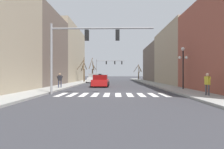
% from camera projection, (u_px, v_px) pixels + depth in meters
% --- Properties ---
extents(ground_plane, '(240.00, 240.00, 0.00)m').
position_uv_depth(ground_plane, '(113.00, 93.00, 15.05)').
color(ground_plane, '#38383D').
extents(sidewalk_left, '(2.47, 90.00, 0.15)m').
position_uv_depth(sidewalk_left, '(39.00, 92.00, 15.19)').
color(sidewalk_left, '#9E9E99').
rests_on(sidewalk_left, ground_plane).
extents(sidewalk_right, '(2.47, 90.00, 0.15)m').
position_uv_depth(sidewalk_right, '(188.00, 92.00, 14.92)').
color(sidewalk_right, '#9E9E99').
rests_on(sidewalk_right, ground_plane).
extents(building_row_left, '(6.00, 35.18, 11.36)m').
position_uv_depth(building_row_left, '(46.00, 51.00, 27.38)').
color(building_row_left, tan).
rests_on(building_row_left, ground_plane).
extents(building_row_right, '(6.00, 38.45, 8.70)m').
position_uv_depth(building_row_right, '(181.00, 58.00, 27.95)').
color(building_row_right, '#934C3D').
rests_on(building_row_right, ground_plane).
extents(crosswalk_stripes, '(8.55, 2.60, 0.01)m').
position_uv_depth(crosswalk_stripes, '(112.00, 95.00, 13.71)').
color(crosswalk_stripes, white).
rests_on(crosswalk_stripes, ground_plane).
extents(traffic_signal_near, '(8.28, 0.28, 5.69)m').
position_uv_depth(traffic_signal_near, '(83.00, 42.00, 13.98)').
color(traffic_signal_near, gray).
rests_on(traffic_signal_near, ground_plane).
extents(traffic_signal_far, '(7.68, 0.28, 5.65)m').
position_uv_depth(traffic_signal_far, '(107.00, 65.00, 46.93)').
color(traffic_signal_far, gray).
rests_on(traffic_signal_far, ground_plane).
extents(street_lamp_right_corner, '(0.95, 0.36, 4.16)m').
position_uv_depth(street_lamp_right_corner, '(183.00, 59.00, 17.25)').
color(street_lamp_right_corner, black).
rests_on(street_lamp_right_corner, sidewalk_right).
extents(car_parked_left_mid, '(2.19, 4.44, 1.54)m').
position_uv_depth(car_parked_left_mid, '(101.00, 81.00, 22.77)').
color(car_parked_left_mid, red).
rests_on(car_parked_left_mid, ground_plane).
extents(car_parked_left_far, '(2.06, 4.78, 1.74)m').
position_uv_depth(car_parked_left_far, '(94.00, 78.00, 33.82)').
color(car_parked_left_far, white).
rests_on(car_parked_left_far, ground_plane).
extents(car_driving_away_lane, '(2.17, 4.59, 1.71)m').
position_uv_depth(car_driving_away_lane, '(98.00, 78.00, 40.76)').
color(car_driving_away_lane, black).
rests_on(car_driving_away_lane, ground_plane).
extents(car_at_intersection, '(2.12, 4.61, 1.65)m').
position_uv_depth(car_at_intersection, '(100.00, 77.00, 46.99)').
color(car_at_intersection, silver).
rests_on(car_at_intersection, ground_plane).
extents(pedestrian_on_right_sidewalk, '(0.27, 0.67, 1.55)m').
position_uv_depth(pedestrian_on_right_sidewalk, '(207.00, 82.00, 12.17)').
color(pedestrian_on_right_sidewalk, '#4C4C51').
rests_on(pedestrian_on_right_sidewalk, sidewalk_right).
extents(pedestrian_waiting_at_curb, '(0.61, 0.43, 1.58)m').
position_uv_depth(pedestrian_waiting_at_curb, '(60.00, 79.00, 19.26)').
color(pedestrian_waiting_at_curb, '#282D47').
rests_on(pedestrian_waiting_at_curb, sidewalk_left).
extents(street_tree_right_far, '(1.90, 2.32, 4.88)m').
position_uv_depth(street_tree_right_far, '(84.00, 70.00, 34.88)').
color(street_tree_right_far, brown).
rests_on(street_tree_right_far, sidewalk_left).
extents(street_tree_left_far, '(2.45, 2.49, 4.37)m').
position_uv_depth(street_tree_left_far, '(139.00, 72.00, 50.45)').
color(street_tree_left_far, brown).
rests_on(street_tree_left_far, sidewalk_right).
extents(street_tree_left_near, '(2.02, 3.21, 6.03)m').
position_uv_depth(street_tree_left_near, '(93.00, 70.00, 48.40)').
color(street_tree_left_near, brown).
rests_on(street_tree_left_near, sidewalk_left).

